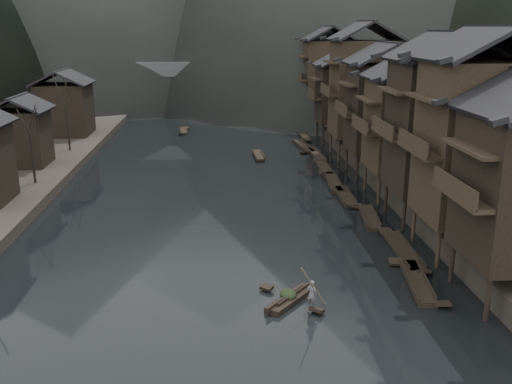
{
  "coord_description": "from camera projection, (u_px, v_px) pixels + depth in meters",
  "views": [
    {
      "loc": [
        0.05,
        -36.88,
        15.13
      ],
      "look_at": [
        3.03,
        6.5,
        2.5
      ],
      "focal_mm": 40.0,
      "sensor_mm": 36.0,
      "label": 1
    }
  ],
  "objects": [
    {
      "name": "left_houses",
      "position": [
        8.0,
        127.0,
        55.89
      ],
      "size": [
        8.1,
        53.2,
        8.73
      ],
      "color": "black",
      "rests_on": "left_bank"
    },
    {
      "name": "bare_trees",
      "position": [
        13.0,
        133.0,
        47.55
      ],
      "size": [
        3.9,
        45.79,
        7.8
      ],
      "color": "black",
      "rests_on": "left_bank"
    },
    {
      "name": "boatman",
      "position": [
        312.0,
        290.0,
        31.21
      ],
      "size": [
        0.71,
        0.65,
        1.63
      ],
      "primitive_type": "imported",
      "rotation": [
        0.0,
        0.0,
        2.57
      ],
      "color": "slate",
      "rests_on": "hero_sampan"
    },
    {
      "name": "midriver_boats",
      "position": [
        223.0,
        126.0,
        89.28
      ],
      "size": [
        11.29,
        47.84,
        0.44
      ],
      "color": "black",
      "rests_on": "water"
    },
    {
      "name": "stilt_houses",
      "position": [
        390.0,
        91.0,
        56.72
      ],
      "size": [
        9.0,
        67.6,
        16.03
      ],
      "color": "black",
      "rests_on": "ground"
    },
    {
      "name": "cargo_heap",
      "position": [
        288.0,
        289.0,
        32.57
      ],
      "size": [
        0.97,
        1.27,
        0.58
      ],
      "primitive_type": "ellipsoid",
      "color": "black",
      "rests_on": "hero_sampan"
    },
    {
      "name": "right_bank",
      "position": [
        467.0,
        132.0,
        79.92
      ],
      "size": [
        40.0,
        200.0,
        1.8
      ],
      "primitive_type": "cube",
      "color": "#2D2823",
      "rests_on": "ground"
    },
    {
      "name": "stone_bridge",
      "position": [
        216.0,
        82.0,
        107.1
      ],
      "size": [
        40.0,
        6.0,
        9.0
      ],
      "color": "#4C4C4F",
      "rests_on": "ground"
    },
    {
      "name": "water",
      "position": [
        219.0,
        253.0,
        39.55
      ],
      "size": [
        300.0,
        300.0,
        0.0
      ],
      "primitive_type": "plane",
      "color": "black",
      "rests_on": "ground"
    },
    {
      "name": "bamboo_pole",
      "position": [
        317.0,
        246.0,
        30.5
      ],
      "size": [
        2.0,
        2.17,
        3.54
      ],
      "primitive_type": "cylinder",
      "rotation": [
        0.68,
        0.0,
        -0.74
      ],
      "color": "#8C7A51",
      "rests_on": "boatman"
    },
    {
      "name": "moored_sampans",
      "position": [
        320.0,
        160.0,
        66.32
      ],
      "size": [
        3.29,
        74.45,
        0.47
      ],
      "color": "black",
      "rests_on": "water"
    },
    {
      "name": "hero_sampan",
      "position": [
        291.0,
        298.0,
        32.57
      ],
      "size": [
        3.42,
        3.88,
        0.43
      ],
      "color": "black",
      "rests_on": "water"
    }
  ]
}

